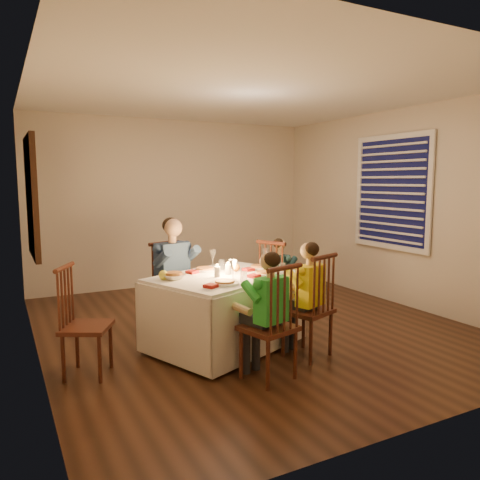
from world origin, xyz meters
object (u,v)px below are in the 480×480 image
chair_adult (175,332)px  chair_extra (89,375)px  adult (175,332)px  chair_near_left (268,378)px  chair_near_right (306,356)px  child_yellow (306,356)px  child_teal (279,324)px  dining_table (224,296)px  child_green (268,378)px  serving_bowl (174,277)px  chair_end (279,324)px

chair_adult → chair_extra: size_ratio=1.04×
adult → chair_near_left: bearing=-95.1°
chair_adult → chair_near_left: same height
chair_near_right → adult: adult is taller
chair_near_right → child_yellow: bearing=180.0°
chair_adult → chair_near_right: bearing=-70.5°
child_teal → chair_near_left: bearing=121.7°
dining_table → chair_near_right: dining_table is taller
chair_near_left → child_green: size_ratio=0.92×
chair_near_left → child_yellow: size_ratio=0.91×
chair_near_left → adult: adult is taller
chair_near_right → child_green: size_ratio=0.92×
chair_near_right → serving_bowl: serving_bowl is taller
chair_adult → chair_near_left: bearing=-95.1°
dining_table → chair_extra: (-1.34, -0.09, -0.52)m
child_green → chair_extra: bearing=-45.5°
chair_near_left → chair_extra: chair_near_left is taller
child_teal → serving_bowl: serving_bowl is taller
chair_adult → serving_bowl: bearing=-125.1°
adult → child_green: (0.28, -1.52, 0.00)m
child_yellow → serving_bowl: (-1.09, 0.63, 0.75)m
adult → child_yellow: 1.52m
chair_extra → serving_bowl: bearing=-53.0°
dining_table → chair_adult: (-0.29, 0.66, -0.52)m
adult → child_yellow: (0.88, -1.24, 0.00)m
adult → child_teal: size_ratio=1.25×
child_yellow → serving_bowl: bearing=-49.6°
chair_extra → adult: bearing=-26.4°
child_green → dining_table: bearing=-105.7°
dining_table → child_green: dining_table is taller
chair_near_left → child_yellow: (0.59, 0.28, 0.00)m
dining_table → chair_near_left: (-0.01, -0.86, -0.52)m
chair_end → child_yellow: (-0.30, -0.96, 0.00)m
chair_near_left → child_teal: size_ratio=0.99×
child_teal → chair_end: bearing=-112.6°
dining_table → chair_extra: bearing=161.9°
dining_table → chair_extra: dining_table is taller
chair_adult → chair_near_left: size_ratio=1.00×
chair_extra → child_teal: bearing=-50.1°
chair_near_left → chair_end: (0.89, 1.24, 0.00)m
child_green → child_teal: bearing=-141.0°
adult → child_teal: bearing=-29.2°
chair_adult → adult: size_ratio=0.79×
child_teal → chair_extra: bearing=79.2°
chair_extra → child_yellow: bearing=-76.4°
chair_adult → child_teal: child_teal is taller
chair_extra → adult: 1.28m
chair_near_right → chair_extra: chair_near_right is taller
dining_table → chair_extra: size_ratio=1.75×
dining_table → chair_extra: 1.44m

